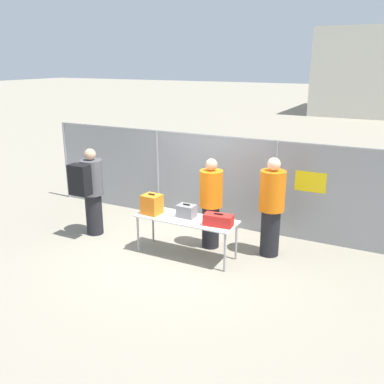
% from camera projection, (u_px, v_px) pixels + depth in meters
% --- Properties ---
extents(ground_plane, '(120.00, 120.00, 0.00)m').
position_uv_depth(ground_plane, '(177.00, 250.00, 8.23)').
color(ground_plane, gray).
extents(fence_section, '(8.43, 0.07, 1.99)m').
position_uv_depth(fence_section, '(213.00, 178.00, 9.28)').
color(fence_section, gray).
rests_on(fence_section, ground_plane).
extents(inspection_table, '(1.90, 0.65, 0.74)m').
position_uv_depth(inspection_table, '(186.00, 221.00, 7.81)').
color(inspection_table, silver).
rests_on(inspection_table, ground_plane).
extents(suitcase_orange, '(0.36, 0.33, 0.39)m').
position_uv_depth(suitcase_orange, '(152.00, 204.00, 7.97)').
color(suitcase_orange, orange).
rests_on(suitcase_orange, inspection_table).
extents(suitcase_grey, '(0.33, 0.25, 0.25)m').
position_uv_depth(suitcase_grey, '(187.00, 211.00, 7.82)').
color(suitcase_grey, slate).
rests_on(suitcase_grey, inspection_table).
extents(suitcase_red, '(0.53, 0.28, 0.23)m').
position_uv_depth(suitcase_red, '(218.00, 220.00, 7.42)').
color(suitcase_red, red).
rests_on(suitcase_red, inspection_table).
extents(traveler_hooded, '(0.45, 0.70, 1.82)m').
position_uv_depth(traveler_hooded, '(90.00, 189.00, 8.68)').
color(traveler_hooded, black).
rests_on(traveler_hooded, ground_plane).
extents(security_worker_near, '(0.44, 0.44, 1.76)m').
position_uv_depth(security_worker_near, '(211.00, 202.00, 8.13)').
color(security_worker_near, black).
rests_on(security_worker_near, ground_plane).
extents(security_worker_far, '(0.46, 0.46, 1.86)m').
position_uv_depth(security_worker_far, '(272.00, 206.00, 7.77)').
color(security_worker_far, black).
rests_on(security_worker_far, ground_plane).
extents(utility_trailer, '(4.31, 2.10, 0.74)m').
position_uv_depth(utility_trailer, '(310.00, 184.00, 11.10)').
color(utility_trailer, '#B2B2B7').
rests_on(utility_trailer, ground_plane).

